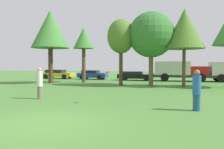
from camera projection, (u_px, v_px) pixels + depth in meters
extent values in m
plane|color=#477A33|center=(44.00, 123.00, 7.22)|extent=(120.00, 120.00, 0.00)
cylinder|color=#726651|center=(40.00, 93.00, 12.48)|extent=(0.27, 0.27, 0.71)
cylinder|color=silver|center=(40.00, 79.00, 12.45)|extent=(0.32, 0.32, 0.87)
sphere|color=tan|center=(39.00, 69.00, 12.42)|extent=(0.22, 0.22, 0.22)
cylinder|color=navy|center=(196.00, 103.00, 9.23)|extent=(0.29, 0.29, 0.67)
cylinder|color=#2659A5|center=(197.00, 85.00, 9.19)|extent=(0.35, 0.35, 0.82)
sphere|color=#8C6647|center=(197.00, 73.00, 9.17)|extent=(0.25, 0.25, 0.25)
cylinder|color=#F21E72|center=(108.00, 72.00, 10.81)|extent=(0.28, 0.28, 0.11)
cylinder|color=#473323|center=(51.00, 66.00, 23.10)|extent=(0.47, 0.47, 3.71)
cone|color=#3D7F33|center=(50.00, 29.00, 22.94)|extent=(3.92, 3.92, 3.92)
cylinder|color=brown|center=(84.00, 66.00, 24.24)|extent=(0.39, 0.39, 3.74)
cone|color=#3D7F33|center=(84.00, 38.00, 24.11)|extent=(2.28, 2.28, 2.28)
cylinder|color=#473323|center=(121.00, 65.00, 20.57)|extent=(0.34, 0.34, 3.89)
ellipsoid|color=#4C7528|center=(121.00, 36.00, 20.46)|extent=(2.54, 2.54, 3.19)
cylinder|color=brown|center=(151.00, 67.00, 20.20)|extent=(0.40, 0.40, 3.54)
sphere|color=#33702D|center=(151.00, 35.00, 20.07)|extent=(4.16, 4.16, 4.16)
cylinder|color=brown|center=(184.00, 68.00, 19.38)|extent=(0.28, 0.28, 3.35)
cone|color=#4C7528|center=(184.00, 29.00, 19.23)|extent=(3.50, 3.50, 3.50)
cube|color=gold|center=(58.00, 75.00, 31.21)|extent=(4.58, 2.13, 0.54)
cube|color=black|center=(56.00, 71.00, 31.26)|extent=(2.55, 1.79, 0.44)
cylinder|color=black|center=(70.00, 76.00, 31.82)|extent=(0.68, 0.20, 0.67)
cylinder|color=black|center=(64.00, 77.00, 29.99)|extent=(0.68, 0.20, 0.67)
cylinder|color=black|center=(52.00, 76.00, 32.45)|extent=(0.68, 0.20, 0.67)
cylinder|color=black|center=(46.00, 76.00, 30.61)|extent=(0.68, 0.20, 0.67)
cube|color=#1E389E|center=(93.00, 75.00, 29.80)|extent=(3.96, 2.09, 0.59)
cube|color=black|center=(91.00, 72.00, 29.84)|extent=(2.21, 1.77, 0.37)
cylinder|color=black|center=(103.00, 77.00, 30.45)|extent=(0.62, 0.24, 0.61)
cylinder|color=black|center=(99.00, 78.00, 28.63)|extent=(0.62, 0.24, 0.61)
cylinder|color=black|center=(87.00, 77.00, 30.99)|extent=(0.62, 0.24, 0.61)
cylinder|color=black|center=(82.00, 77.00, 29.17)|extent=(0.62, 0.24, 0.61)
cube|color=black|center=(136.00, 76.00, 27.79)|extent=(4.55, 2.13, 0.52)
cube|color=black|center=(133.00, 73.00, 27.85)|extent=(2.53, 1.79, 0.36)
cylinder|color=black|center=(147.00, 78.00, 28.41)|extent=(0.62, 0.25, 0.61)
cylinder|color=black|center=(146.00, 78.00, 26.57)|extent=(0.62, 0.25, 0.61)
cylinder|color=black|center=(126.00, 77.00, 29.03)|extent=(0.62, 0.25, 0.61)
cylinder|color=black|center=(124.00, 78.00, 27.20)|extent=(0.62, 0.25, 0.61)
cube|color=#2D2D33|center=(180.00, 76.00, 26.35)|extent=(6.58, 2.49, 0.30)
cube|color=red|center=(198.00, 71.00, 25.87)|extent=(2.18, 2.14, 1.00)
cube|color=beige|center=(172.00, 68.00, 26.51)|extent=(4.12, 2.35, 1.57)
cylinder|color=black|center=(198.00, 77.00, 26.88)|extent=(0.97, 0.31, 0.96)
cylinder|color=black|center=(201.00, 78.00, 24.81)|extent=(0.97, 0.31, 0.96)
cylinder|color=black|center=(164.00, 77.00, 27.79)|extent=(0.97, 0.31, 0.96)
cylinder|color=black|center=(165.00, 77.00, 25.72)|extent=(0.97, 0.31, 0.96)
cylinder|color=black|center=(217.00, 77.00, 26.42)|extent=(0.93, 0.27, 0.92)
cylinder|color=black|center=(221.00, 78.00, 24.30)|extent=(0.93, 0.27, 0.92)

